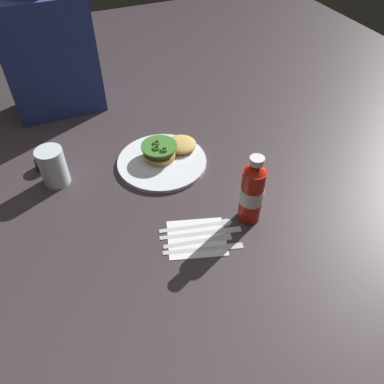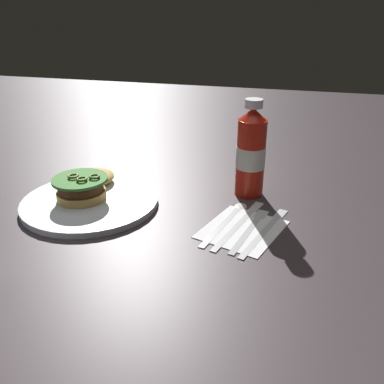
# 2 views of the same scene
# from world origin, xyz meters

# --- Properties ---
(ground_plane) EXTENTS (3.00, 3.00, 0.00)m
(ground_plane) POSITION_xyz_m (0.00, 0.00, 0.00)
(ground_plane) COLOR #382F33
(dinner_plate) EXTENTS (0.28, 0.28, 0.01)m
(dinner_plate) POSITION_xyz_m (0.12, 0.08, 0.01)
(dinner_plate) COLOR white
(dinner_plate) RESTS_ON ground_plane
(burger_sandwich) EXTENTS (0.19, 0.13, 0.05)m
(burger_sandwich) POSITION_xyz_m (0.15, 0.10, 0.03)
(burger_sandwich) COLOR tan
(burger_sandwich) RESTS_ON dinner_plate
(ketchup_bottle) EXTENTS (0.06, 0.06, 0.21)m
(ketchup_bottle) POSITION_xyz_m (0.26, -0.23, 0.10)
(ketchup_bottle) COLOR red
(ketchup_bottle) RESTS_ON ground_plane
(napkin) EXTENTS (0.18, 0.17, 0.00)m
(napkin) POSITION_xyz_m (0.10, -0.25, 0.00)
(napkin) COLOR white
(napkin) RESTS_ON ground_plane
(butter_knife) EXTENTS (0.20, 0.07, 0.00)m
(butter_knife) POSITION_xyz_m (0.11, -0.29, 0.00)
(butter_knife) COLOR silver
(butter_knife) RESTS_ON napkin
(fork_utensil) EXTENTS (0.18, 0.05, 0.00)m
(fork_utensil) POSITION_xyz_m (0.11, -0.26, 0.00)
(fork_utensil) COLOR silver
(fork_utensil) RESTS_ON napkin
(steak_knife) EXTENTS (0.22, 0.07, 0.00)m
(steak_knife) POSITION_xyz_m (0.13, -0.24, 0.00)
(steak_knife) COLOR silver
(steak_knife) RESTS_ON napkin
(spoon_utensil) EXTENTS (0.20, 0.06, 0.00)m
(spoon_utensil) POSITION_xyz_m (0.14, -0.22, 0.00)
(spoon_utensil) COLOR silver
(spoon_utensil) RESTS_ON napkin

